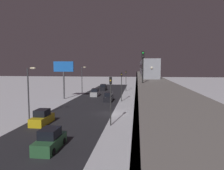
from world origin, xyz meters
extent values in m
plane|color=white|center=(0.00, 0.00, 0.00)|extent=(240.00, 240.00, 0.00)
cube|color=#28282D|center=(5.11, 0.00, 0.00)|extent=(11.00, 108.78, 0.01)
cube|color=gray|center=(-6.72, 0.00, 5.25)|extent=(5.00, 108.78, 0.80)
cube|color=#38383D|center=(-4.34, 0.00, 5.25)|extent=(0.24, 106.61, 0.80)
cylinder|color=gray|center=(-6.72, -46.62, 2.42)|extent=(1.40, 1.40, 4.85)
cylinder|color=gray|center=(-6.72, -31.08, 2.42)|extent=(1.40, 1.40, 4.85)
cylinder|color=gray|center=(-6.72, -15.54, 2.42)|extent=(1.40, 1.40, 4.85)
cylinder|color=gray|center=(-6.72, 0.00, 2.42)|extent=(1.40, 1.40, 4.85)
cylinder|color=gray|center=(-6.72, 15.54, 2.42)|extent=(1.40, 1.40, 4.85)
cube|color=#999EA8|center=(-6.72, -10.02, 7.35)|extent=(2.90, 18.00, 3.40)
cube|color=black|center=(-6.72, -10.02, 7.76)|extent=(2.94, 16.20, 0.90)
cube|color=#999EA8|center=(-6.72, -28.62, 7.35)|extent=(2.90, 18.00, 3.40)
cube|color=black|center=(-6.72, -28.62, 7.76)|extent=(2.94, 16.20, 0.90)
sphere|color=white|center=(-6.72, -0.97, 7.52)|extent=(0.44, 0.44, 0.44)
cylinder|color=black|center=(-5.08, 6.88, 7.25)|extent=(0.16, 0.16, 3.20)
cube|color=black|center=(-5.08, 6.88, 9.20)|extent=(0.36, 0.28, 0.90)
sphere|color=#19F23F|center=(-5.08, 7.04, 9.43)|extent=(0.22, 0.22, 0.22)
sphere|color=#333333|center=(-5.08, 7.04, 8.97)|extent=(0.22, 0.22, 0.22)
cube|color=#2D6038|center=(3.71, 15.38, 0.55)|extent=(1.80, 4.29, 1.10)
cube|color=black|center=(3.71, 15.38, 1.54)|extent=(1.58, 2.06, 0.87)
cylinder|color=black|center=(4.57, 14.05, 0.32)|extent=(0.20, 0.64, 0.64)
cylinder|color=black|center=(2.86, 14.05, 0.32)|extent=(0.20, 0.64, 0.64)
cylinder|color=black|center=(4.57, 16.71, 0.32)|extent=(0.20, 0.64, 0.64)
cylinder|color=black|center=(2.86, 16.71, 0.32)|extent=(0.20, 0.64, 0.64)
cube|color=#B2B2B7|center=(6.51, -19.81, 0.55)|extent=(1.80, 4.33, 1.10)
cube|color=black|center=(6.51, -19.81, 1.54)|extent=(1.58, 2.08, 0.87)
cube|color=black|center=(6.51, -33.09, 0.55)|extent=(1.80, 4.46, 1.10)
cube|color=black|center=(6.51, -33.09, 1.54)|extent=(1.58, 2.14, 0.87)
cube|color=gold|center=(8.31, 7.27, 0.55)|extent=(1.80, 4.31, 1.10)
cube|color=black|center=(8.31, 7.27, 1.54)|extent=(1.58, 2.07, 0.87)
cube|color=black|center=(1.91, -12.17, 0.55)|extent=(1.80, 4.29, 1.10)
cube|color=black|center=(1.91, -12.17, 1.54)|extent=(1.58, 2.06, 0.87)
cylinder|color=#2D2D2D|center=(-0.99, 6.98, 2.75)|extent=(0.16, 0.16, 5.50)
cube|color=black|center=(-0.99, 6.98, 5.95)|extent=(0.32, 0.32, 0.90)
sphere|color=black|center=(-0.99, 7.16, 6.25)|extent=(0.20, 0.20, 0.20)
sphere|color=yellow|center=(-0.99, 7.16, 5.95)|extent=(0.20, 0.20, 0.20)
sphere|color=black|center=(-0.99, 7.16, 5.65)|extent=(0.20, 0.20, 0.20)
cylinder|color=#2D2D2D|center=(-0.99, -12.10, 2.75)|extent=(0.16, 0.16, 5.50)
cube|color=black|center=(-0.99, -12.10, 5.95)|extent=(0.32, 0.32, 0.90)
sphere|color=black|center=(-0.99, -11.92, 6.25)|extent=(0.20, 0.20, 0.20)
sphere|color=yellow|center=(-0.99, -11.92, 5.95)|extent=(0.20, 0.20, 0.20)
sphere|color=black|center=(-0.99, -11.92, 5.65)|extent=(0.20, 0.20, 0.20)
cylinder|color=#2D2D2D|center=(-0.99, -31.19, 2.75)|extent=(0.16, 0.16, 5.50)
cube|color=black|center=(-0.99, -31.19, 5.95)|extent=(0.32, 0.32, 0.90)
sphere|color=black|center=(-0.99, -31.01, 6.25)|extent=(0.20, 0.20, 0.20)
sphere|color=yellow|center=(-0.99, -31.01, 5.95)|extent=(0.20, 0.20, 0.20)
sphere|color=black|center=(-0.99, -31.01, 5.65)|extent=(0.20, 0.20, 0.20)
cylinder|color=#4C4C51|center=(12.88, -14.07, 3.25)|extent=(0.36, 0.36, 6.50)
cube|color=blue|center=(12.88, -14.07, 7.70)|extent=(4.80, 0.30, 2.40)
cylinder|color=#38383D|center=(11.41, 5.00, 3.75)|extent=(0.20, 0.20, 7.50)
ellipsoid|color=#F4E5B2|center=(10.61, 5.00, 7.50)|extent=(0.90, 0.44, 0.30)
cylinder|color=#38383D|center=(11.41, -25.00, 3.75)|extent=(0.20, 0.20, 7.50)
ellipsoid|color=#F4E5B2|center=(10.61, -25.00, 7.50)|extent=(0.90, 0.44, 0.30)
camera|label=1|loc=(-4.36, 33.61, 7.78)|focal=33.48mm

